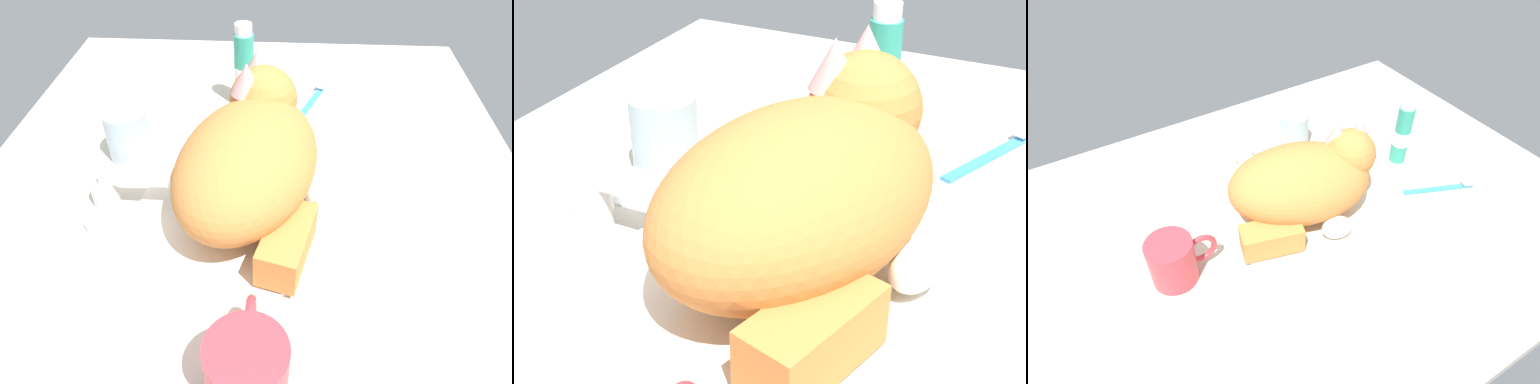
{
  "view_description": "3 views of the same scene",
  "coord_description": "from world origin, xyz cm",
  "views": [
    {
      "loc": [
        -45.52,
        -3.85,
        44.21
      ],
      "look_at": [
        -1.39,
        -1.19,
        4.5
      ],
      "focal_mm": 32.04,
      "sensor_mm": 36.0,
      "label": 1
    },
    {
      "loc": [
        -45.66,
        -20.05,
        37.66
      ],
      "look_at": [
        1.35,
        2.94,
        6.91
      ],
      "focal_mm": 54.25,
      "sensor_mm": 36.0,
      "label": 2
    },
    {
      "loc": [
        -33.48,
        -49.14,
        61.11
      ],
      "look_at": [
        -2.11,
        2.0,
        5.05
      ],
      "focal_mm": 30.8,
      "sensor_mm": 36.0,
      "label": 3
    }
  ],
  "objects": [
    {
      "name": "toothbrush",
      "position": [
        28.9,
        -9.68,
        0.52
      ],
      "size": [
        14.19,
        6.83,
        1.6
      ],
      "color": "#388CD8",
      "rests_on": "ground_plane"
    },
    {
      "name": "cat",
      "position": [
        1.18,
        -0.47,
        8.22
      ],
      "size": [
        30.81,
        23.8,
        16.75
      ],
      "color": "#D17F3D",
      "rests_on": "sink_basin"
    },
    {
      "name": "toothpaste_bottle",
      "position": [
        27.61,
        2.63,
        7.05
      ],
      "size": [
        3.51,
        3.51,
        15.08
      ],
      "color": "teal",
      "rests_on": "ground_plane"
    },
    {
      "name": "faucet",
      "position": [
        0.0,
        18.22,
        2.87
      ],
      "size": [
        12.42,
        11.58,
        6.32
      ],
      "color": "silver",
      "rests_on": "ground_plane"
    },
    {
      "name": "sink_basin",
      "position": [
        0.0,
        0.0,
        0.49
      ],
      "size": [
        30.32,
        30.32,
        0.97
      ],
      "primitive_type": "cylinder",
      "color": "white",
      "rests_on": "ground_plane"
    },
    {
      "name": "coffee_mug",
      "position": [
        -25.46,
        -1.78,
        4.25
      ],
      "size": [
        11.82,
        7.75,
        8.49
      ],
      "color": "#C63842",
      "rests_on": "ground_plane"
    },
    {
      "name": "ground_plane",
      "position": [
        0.0,
        0.0,
        -1.5
      ],
      "size": [
        110.0,
        82.5,
        3.0
      ],
      "primitive_type": "cube",
      "color": "beige"
    },
    {
      "name": "rinse_cup",
      "position": [
        11.0,
        19.16,
        4.1
      ],
      "size": [
        6.61,
        6.61,
        8.2
      ],
      "color": "silver",
      "rests_on": "ground_plane"
    }
  ]
}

